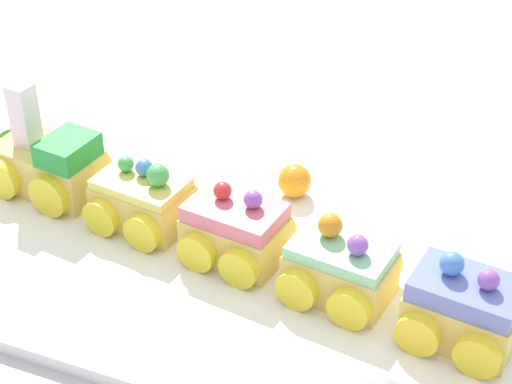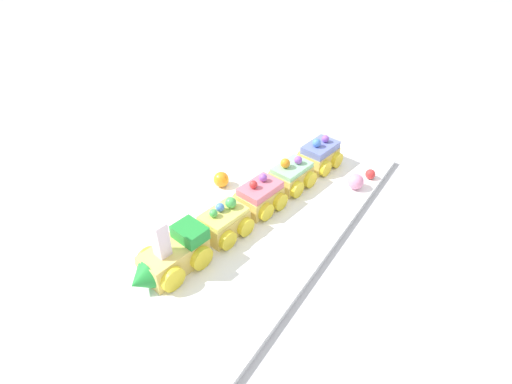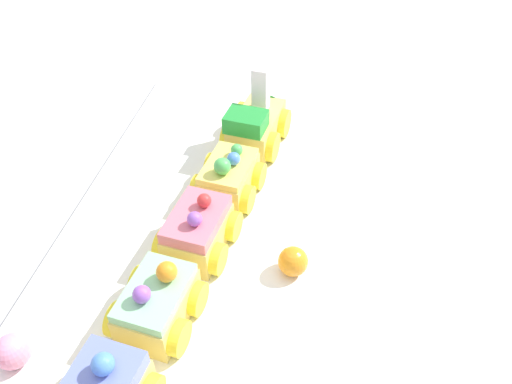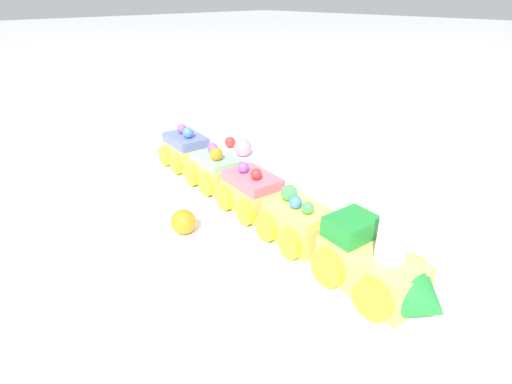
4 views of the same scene
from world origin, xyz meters
name	(u,v)px [view 1 (image 1 of 4)]	position (x,y,z in m)	size (l,w,h in m)	color
ground_plane	(222,247)	(0.00, 0.00, 0.00)	(10.00, 10.00, 0.00)	#B2B2B7
display_board	(221,242)	(0.00, 0.00, 0.01)	(0.66, 0.36, 0.01)	white
cake_train_locomotive	(41,161)	(0.18, -0.01, 0.04)	(0.14, 0.08, 0.10)	#EACC66
cake_car_lemon	(143,201)	(0.07, 0.01, 0.04)	(0.09, 0.08, 0.07)	#EACC66
cake_car_strawberry	(235,232)	(-0.02, 0.02, 0.04)	(0.09, 0.08, 0.07)	#EACC66
cake_car_mint	(340,269)	(-0.12, 0.03, 0.04)	(0.09, 0.08, 0.07)	#EACC66
cake_car_blueberry	(463,310)	(-0.21, 0.05, 0.04)	(0.09, 0.08, 0.07)	#EACC66
gumball_orange	(294,181)	(-0.04, -0.08, 0.03)	(0.03, 0.03, 0.03)	orange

